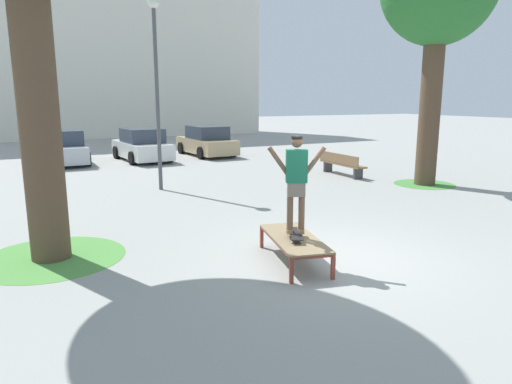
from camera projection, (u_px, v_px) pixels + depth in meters
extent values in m
plane|color=#999993|center=(335.00, 258.00, 8.43)|extent=(120.00, 120.00, 0.00)
cube|color=silver|center=(72.00, 35.00, 33.05)|extent=(28.06, 4.00, 14.61)
cube|color=brown|center=(262.00, 238.00, 8.98)|extent=(0.07, 0.07, 0.38)
cube|color=brown|center=(296.00, 236.00, 9.15)|extent=(0.07, 0.07, 0.38)
cube|color=brown|center=(291.00, 272.00, 7.23)|extent=(0.07, 0.07, 0.38)
cube|color=brown|center=(333.00, 268.00, 7.40)|extent=(0.07, 0.07, 0.38)
cylinder|color=brown|center=(275.00, 242.00, 8.07)|extent=(0.46, 1.87, 0.05)
cylinder|color=brown|center=(313.00, 239.00, 8.23)|extent=(0.46, 1.87, 0.05)
cylinder|color=brown|center=(279.00, 226.00, 9.02)|extent=(0.75, 0.21, 0.05)
cylinder|color=brown|center=(313.00, 257.00, 7.27)|extent=(0.75, 0.21, 0.05)
cube|color=#847051|center=(294.00, 238.00, 8.14)|extent=(1.16, 2.02, 0.03)
cube|color=black|center=(295.00, 234.00, 8.06)|extent=(0.54, 0.81, 0.02)
cylinder|color=silver|center=(290.00, 232.00, 8.35)|extent=(0.05, 0.06, 0.06)
cylinder|color=silver|center=(298.00, 232.00, 8.35)|extent=(0.05, 0.06, 0.06)
cylinder|color=silver|center=(292.00, 241.00, 7.80)|extent=(0.05, 0.06, 0.06)
cylinder|color=silver|center=(301.00, 241.00, 7.80)|extent=(0.05, 0.06, 0.06)
cylinder|color=brown|center=(290.00, 210.00, 7.98)|extent=(0.11, 0.11, 0.82)
cube|color=#99704C|center=(289.00, 230.00, 8.10)|extent=(0.20, 0.26, 0.07)
cylinder|color=brown|center=(302.00, 210.00, 7.98)|extent=(0.11, 0.11, 0.82)
cube|color=#99704C|center=(301.00, 230.00, 8.10)|extent=(0.20, 0.26, 0.07)
cube|color=#756B5B|center=(296.00, 189.00, 7.90)|extent=(0.36, 0.31, 0.24)
cube|color=#196647|center=(297.00, 166.00, 7.83)|extent=(0.42, 0.36, 0.56)
cylinder|color=brown|center=(279.00, 161.00, 7.81)|extent=(0.39, 0.25, 0.52)
cylinder|color=brown|center=(314.00, 161.00, 7.81)|extent=(0.39, 0.25, 0.52)
sphere|color=brown|center=(297.00, 142.00, 7.74)|extent=(0.20, 0.20, 0.20)
cylinder|color=black|center=(297.00, 138.00, 7.73)|extent=(0.19, 0.19, 0.05)
cylinder|color=brown|center=(40.00, 123.00, 7.96)|extent=(0.68, 0.68, 4.88)
cylinder|color=#519342|center=(52.00, 257.00, 8.45)|extent=(2.61, 2.61, 0.01)
cylinder|color=brown|center=(430.00, 112.00, 15.18)|extent=(0.68, 0.68, 4.85)
cylinder|color=#47893D|center=(424.00, 184.00, 15.66)|extent=(2.01, 2.01, 0.01)
cube|color=#B7BABF|center=(63.00, 152.00, 20.50)|extent=(1.74, 4.22, 0.70)
cube|color=#2D3847|center=(62.00, 137.00, 20.24)|extent=(1.58, 2.12, 0.64)
cylinder|color=black|center=(41.00, 155.00, 21.30)|extent=(0.23, 0.60, 0.60)
cylinder|color=black|center=(80.00, 153.00, 22.06)|extent=(0.23, 0.60, 0.60)
cylinder|color=black|center=(44.00, 162.00, 19.03)|extent=(0.23, 0.60, 0.60)
cylinder|color=black|center=(88.00, 159.00, 19.79)|extent=(0.23, 0.60, 0.60)
cube|color=silver|center=(142.00, 150.00, 21.61)|extent=(2.04, 4.33, 0.70)
cube|color=#2D3847|center=(142.00, 135.00, 21.35)|extent=(1.73, 2.22, 0.64)
cylinder|color=black|center=(116.00, 152.00, 22.31)|extent=(0.27, 0.62, 0.60)
cylinder|color=black|center=(151.00, 150.00, 23.18)|extent=(0.27, 0.62, 0.60)
cylinder|color=black|center=(132.00, 158.00, 20.13)|extent=(0.27, 0.62, 0.60)
cylinder|color=black|center=(169.00, 156.00, 21.00)|extent=(0.27, 0.62, 0.60)
cube|color=tan|center=(206.00, 145.00, 23.54)|extent=(1.94, 4.29, 0.70)
cube|color=#2D3847|center=(207.00, 132.00, 23.28)|extent=(1.68, 2.19, 0.64)
cylinder|color=black|center=(181.00, 148.00, 24.27)|extent=(0.25, 0.61, 0.60)
cylinder|color=black|center=(211.00, 146.00, 25.10)|extent=(0.25, 0.61, 0.60)
cylinder|color=black|center=(201.00, 153.00, 22.06)|extent=(0.25, 0.61, 0.60)
cylinder|color=black|center=(233.00, 151.00, 22.89)|extent=(0.25, 0.61, 0.60)
cube|color=brown|center=(342.00, 164.00, 17.43)|extent=(0.49, 2.41, 0.06)
cube|color=brown|center=(338.00, 158.00, 17.30)|extent=(0.09, 2.40, 0.36)
cube|color=#424247|center=(328.00, 167.00, 18.33)|extent=(0.38, 0.09, 0.40)
cube|color=#424247|center=(358.00, 174.00, 16.63)|extent=(0.38, 0.09, 0.40)
cylinder|color=#4C4C51|center=(157.00, 102.00, 14.22)|extent=(0.12, 0.12, 5.50)
sphere|color=silver|center=(153.00, 2.00, 13.64)|extent=(0.36, 0.36, 0.36)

